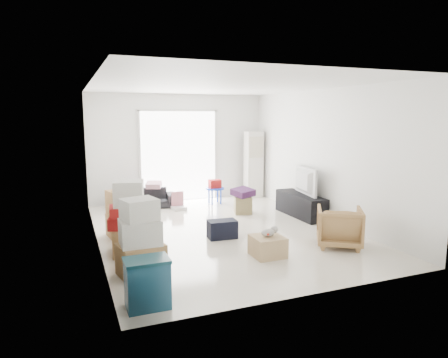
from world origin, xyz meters
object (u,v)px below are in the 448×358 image
Objects in this scene: ac_tower at (254,165)px; sofa at (143,195)px; tv_console at (301,205)px; armchair at (339,225)px; ottoman at (243,205)px; storage_bins at (147,283)px; wood_crate at (268,246)px; kids_table at (215,187)px; television at (301,191)px.

ac_tower is 1.17× the size of sofa.
armchair is (-0.51, -1.99, 0.12)m from tv_console.
ottoman is (-1.02, -1.58, -0.69)m from ac_tower.
ac_tower reaches higher than armchair.
storage_bins is at bearing -127.72° from ottoman.
armchair reaches higher than wood_crate.
ac_tower is 6.53m from storage_bins.
sofa is at bearing 144.03° from ottoman.
ottoman is at bearing 73.66° from wood_crate.
sofa is 4.81m from armchair.
kids_table reaches higher than wood_crate.
television is 2.72× the size of ottoman.
television is 2.28m from kids_table.
ac_tower reaches higher than sofa.
tv_console is at bearing 47.01° from wood_crate.
tv_console is 3.69m from sofa.
ottoman is at bearing -45.56° from armchair.
tv_console is at bearing -25.53° from sofa.
armchair is 1.54× the size of wood_crate.
ac_tower is 2.00m from ottoman.
ottoman reaches higher than wood_crate.
tv_console is at bearing 37.37° from storage_bins.
sofa is 2.50× the size of kids_table.
kids_table is (-0.23, 1.18, 0.24)m from ottoman.
ottoman is at bearing -26.64° from sofa.
television is 1.69× the size of kids_table.
kids_table is (2.60, 4.85, 0.13)m from storage_bins.
storage_bins reaches higher than ottoman.
ac_tower is 2.35m from tv_console.
wood_crate is (-1.85, -1.98, -0.39)m from television.
ottoman is at bearing 66.31° from television.
television reaches higher than storage_bins.
kids_table is at bearing 101.10° from ottoman.
armchair is at bearing -49.11° from sofa.
ottoman is at bearing -78.90° from kids_table.
armchair reaches higher than ottoman.
storage_bins is (-3.85, -5.24, -0.59)m from ac_tower.
ac_tower is 2.29m from television.
ac_tower is 4.30m from armchair.
ac_tower is 1.38m from kids_table.
kids_table is 3.90m from wood_crate.
television is at bearing -71.72° from armchair.
sofa is 2.59× the size of storage_bins.
armchair is at bearing -104.46° from tv_console.
armchair is 1.21× the size of kids_table.
storage_bins is 1.55× the size of ottoman.
sofa is (-2.98, -0.15, -0.58)m from ac_tower.
kids_table is at bearing 81.86° from wood_crate.
television is (0.05, -2.26, -0.33)m from ac_tower.
television is at bearing -25.53° from sofa.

